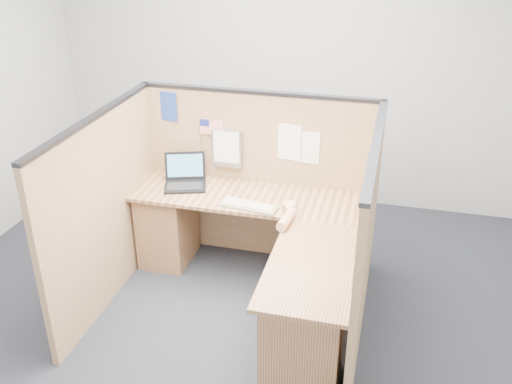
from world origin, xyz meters
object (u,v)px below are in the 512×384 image
(laptop, at_px, (188,178))
(mouse, at_px, (290,208))
(keyboard, at_px, (249,206))
(l_desk, at_px, (259,258))

(laptop, distance_m, mouse, 0.98)
(keyboard, distance_m, mouse, 0.33)
(laptop, xyz_separation_m, keyboard, (0.62, -0.28, -0.05))
(l_desk, distance_m, laptop, 0.97)
(l_desk, xyz_separation_m, laptop, (-0.75, 0.47, 0.40))
(l_desk, xyz_separation_m, mouse, (0.19, 0.22, 0.36))
(l_desk, relative_size, mouse, 16.83)
(laptop, height_order, keyboard, laptop)
(mouse, bearing_deg, keyboard, -174.20)
(laptop, bearing_deg, l_desk, -51.25)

